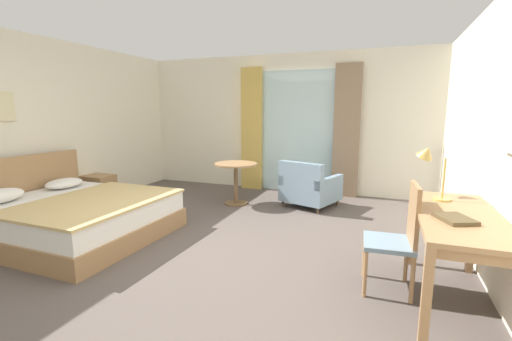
# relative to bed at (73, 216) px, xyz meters

# --- Properties ---
(ground) EXTENTS (6.33, 7.33, 0.10)m
(ground) POSITION_rel_bed_xyz_m (1.71, 0.12, -0.32)
(ground) COLOR #564C47
(wall_back) EXTENTS (5.93, 0.12, 2.65)m
(wall_back) POSITION_rel_bed_xyz_m (1.71, 3.52, 1.05)
(wall_back) COLOR silver
(wall_back) RESTS_ON ground
(wall_left) EXTENTS (0.12, 6.93, 2.65)m
(wall_left) POSITION_rel_bed_xyz_m (-1.20, 0.12, 1.05)
(wall_left) COLOR silver
(wall_left) RESTS_ON ground
(balcony_glass_door) EXTENTS (1.41, 0.02, 2.33)m
(balcony_glass_door) POSITION_rel_bed_xyz_m (2.04, 3.44, 0.90)
(balcony_glass_door) COLOR silver
(balcony_glass_door) RESTS_ON ground
(curtain_panel_left) EXTENTS (0.42, 0.10, 2.41)m
(curtain_panel_left) POSITION_rel_bed_xyz_m (1.11, 3.34, 0.93)
(curtain_panel_left) COLOR tan
(curtain_panel_left) RESTS_ON ground
(curtain_panel_right) EXTENTS (0.47, 0.10, 2.41)m
(curtain_panel_right) POSITION_rel_bed_xyz_m (2.96, 3.34, 0.93)
(curtain_panel_right) COLOR #897056
(curtain_panel_right) RESTS_ON ground
(bed) EXTENTS (2.10, 1.89, 0.97)m
(bed) POSITION_rel_bed_xyz_m (0.00, 0.00, 0.00)
(bed) COLOR #9E754C
(bed) RESTS_ON ground
(nightstand) EXTENTS (0.48, 0.39, 0.50)m
(nightstand) POSITION_rel_bed_xyz_m (-0.90, 1.32, -0.02)
(nightstand) COLOR #9E754C
(nightstand) RESTS_ON ground
(writing_desk) EXTENTS (0.61, 1.50, 0.78)m
(writing_desk) POSITION_rel_bed_xyz_m (4.21, -0.08, 0.42)
(writing_desk) COLOR #9E754C
(writing_desk) RESTS_ON ground
(desk_chair) EXTENTS (0.44, 0.46, 0.97)m
(desk_chair) POSITION_rel_bed_xyz_m (3.80, 0.01, 0.26)
(desk_chair) COLOR gray
(desk_chair) RESTS_ON ground
(desk_lamp) EXTENTS (0.31, 0.31, 0.51)m
(desk_lamp) POSITION_rel_bed_xyz_m (4.03, 0.46, 0.86)
(desk_lamp) COLOR tan
(desk_lamp) RESTS_ON writing_desk
(closed_book) EXTENTS (0.30, 0.33, 0.03)m
(closed_book) POSITION_rel_bed_xyz_m (4.15, -0.30, 0.52)
(closed_book) COLOR brown
(closed_book) RESTS_ON writing_desk
(armchair_by_window) EXTENTS (0.99, 0.99, 0.77)m
(armchair_by_window) POSITION_rel_bed_xyz_m (2.50, 2.41, 0.04)
(armchair_by_window) COLOR gray
(armchair_by_window) RESTS_ON ground
(round_cafe_table) EXTENTS (0.72, 0.72, 0.70)m
(round_cafe_table) POSITION_rel_bed_xyz_m (1.30, 2.14, 0.26)
(round_cafe_table) COLOR #9E754C
(round_cafe_table) RESTS_ON ground
(framed_picture) EXTENTS (0.03, 0.37, 0.39)m
(framed_picture) POSITION_rel_bed_xyz_m (-1.12, -0.00, 1.36)
(framed_picture) COLOR beige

